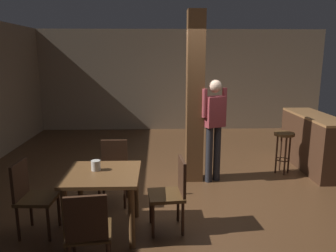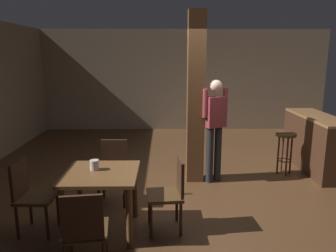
{
  "view_description": "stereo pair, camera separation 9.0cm",
  "coord_description": "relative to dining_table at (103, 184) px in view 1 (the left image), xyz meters",
  "views": [
    {
      "loc": [
        -0.67,
        -4.81,
        2.11
      ],
      "look_at": [
        -0.52,
        -0.06,
        1.07
      ],
      "focal_mm": 35.0,
      "sensor_mm": 36.0,
      "label": 1
    },
    {
      "loc": [
        -0.58,
        -4.81,
        2.11
      ],
      "look_at": [
        -0.52,
        -0.06,
        1.07
      ],
      "focal_mm": 35.0,
      "sensor_mm": 36.0,
      "label": 2
    }
  ],
  "objects": [
    {
      "name": "chair_east",
      "position": [
        0.82,
        0.03,
        -0.11
      ],
      "size": [
        0.46,
        0.46,
        0.89
      ],
      "color": "#4C3319",
      "rests_on": "ground_plane"
    },
    {
      "name": "ground_plane",
      "position": [
        1.32,
        1.16,
        -0.61
      ],
      "size": [
        10.8,
        10.8,
        0.0
      ],
      "primitive_type": "plane",
      "color": "#4C301C"
    },
    {
      "name": "chair_south",
      "position": [
        -0.0,
        -0.86,
        -0.11
      ],
      "size": [
        0.47,
        0.47,
        0.89
      ],
      "color": "#4C3319",
      "rests_on": "ground_plane"
    },
    {
      "name": "napkin_cup",
      "position": [
        -0.09,
        0.08,
        0.2
      ],
      "size": [
        0.11,
        0.11,
        0.12
      ],
      "primitive_type": "cylinder",
      "color": "beige",
      "rests_on": "dining_table"
    },
    {
      "name": "standing_person",
      "position": [
        1.58,
        1.6,
        0.39
      ],
      "size": [
        0.46,
        0.33,
        1.72
      ],
      "color": "maroon",
      "rests_on": "ground_plane"
    },
    {
      "name": "dining_table",
      "position": [
        0.0,
        0.0,
        0.0
      ],
      "size": [
        0.86,
        0.86,
        0.76
      ],
      "color": "brown",
      "rests_on": "ground_plane"
    },
    {
      "name": "bar_stool_near",
      "position": [
        2.91,
        1.94,
        -0.05
      ],
      "size": [
        0.35,
        0.35,
        0.75
      ],
      "color": "#4C3319",
      "rests_on": "ground_plane"
    },
    {
      "name": "wall_back",
      "position": [
        1.32,
        5.66,
        0.79
      ],
      "size": [
        8.0,
        0.1,
        2.8
      ],
      "primitive_type": "cube",
      "color": "gray",
      "rests_on": "ground_plane"
    },
    {
      "name": "chair_west",
      "position": [
        -0.84,
        -0.02,
        -0.11
      ],
      "size": [
        0.44,
        0.44,
        0.89
      ],
      "color": "#4C3319",
      "rests_on": "ground_plane"
    },
    {
      "name": "chair_north",
      "position": [
        0.01,
        0.84,
        -0.11
      ],
      "size": [
        0.42,
        0.42,
        0.89
      ],
      "color": "#4C3319",
      "rests_on": "ground_plane"
    },
    {
      "name": "bar_counter",
      "position": [
        3.48,
        2.18,
        -0.1
      ],
      "size": [
        0.56,
        1.81,
        1.02
      ],
      "color": "brown",
      "rests_on": "ground_plane"
    },
    {
      "name": "pillar",
      "position": [
        1.27,
        1.68,
        0.79
      ],
      "size": [
        0.28,
        0.28,
        2.8
      ],
      "primitive_type": "cube",
      "color": "brown",
      "rests_on": "ground_plane"
    }
  ]
}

